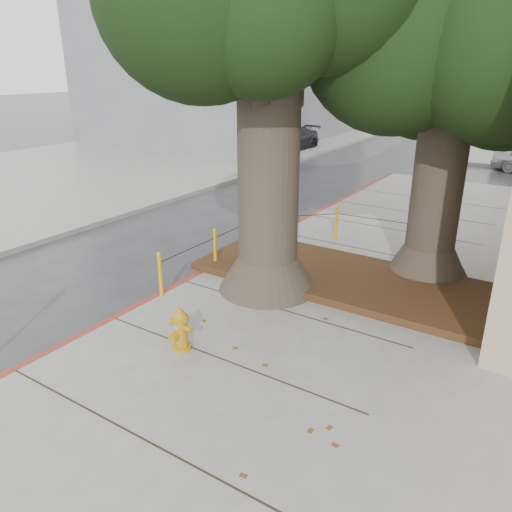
{
  "coord_description": "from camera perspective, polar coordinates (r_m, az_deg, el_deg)",
  "views": [
    {
      "loc": [
        4.73,
        -5.42,
        4.58
      ],
      "look_at": [
        -0.17,
        2.06,
        1.1
      ],
      "focal_mm": 35.0,
      "sensor_mm": 36.0,
      "label": 1
    }
  ],
  "objects": [
    {
      "name": "sidewalk_opposite",
      "position": [
        24.67,
        -17.27,
        9.8
      ],
      "size": [
        14.0,
        60.0,
        0.15
      ],
      "primitive_type": "cube",
      "color": "slate",
      "rests_on": "ground"
    },
    {
      "name": "ground",
      "position": [
        8.53,
        -6.79,
        -11.4
      ],
      "size": [
        140.0,
        140.0,
        0.0
      ],
      "primitive_type": "plane",
      "color": "#28282B",
      "rests_on": "ground"
    },
    {
      "name": "bollard_ring",
      "position": [
        11.94,
        3.29,
        2.08
      ],
      "size": [
        3.79,
        5.39,
        0.95
      ],
      "color": "orange",
      "rests_on": "sidewalk_main"
    },
    {
      "name": "building_far_white",
      "position": [
        54.98,
        10.85,
        23.97
      ],
      "size": [
        12.0,
        18.0,
        15.0
      ],
      "primitive_type": "cube",
      "color": "silver",
      "rests_on": "ground"
    },
    {
      "name": "planter_bed",
      "position": [
        10.97,
        9.99,
        -2.44
      ],
      "size": [
        6.4,
        2.6,
        0.16
      ],
      "primitive_type": "cube",
      "color": "black",
      "rests_on": "sidewalk_main"
    },
    {
      "name": "tree_far",
      "position": [
        10.95,
        24.01,
        21.89
      ],
      "size": [
        4.5,
        3.8,
        7.17
      ],
      "color": "#4C3F33",
      "rests_on": "sidewalk_main"
    },
    {
      "name": "fire_hydrant",
      "position": [
        8.31,
        -8.62,
        -8.19
      ],
      "size": [
        0.4,
        0.36,
        0.77
      ],
      "rotation": [
        0.0,
        0.0,
        -0.05
      ],
      "color": "#BC8213",
      "rests_on": "sidewalk_main"
    },
    {
      "name": "building_far_grey",
      "position": [
        33.81,
        -2.74,
        23.65
      ],
      "size": [
        12.0,
        16.0,
        12.0
      ],
      "primitive_type": "cube",
      "color": "slate",
      "rests_on": "ground"
    },
    {
      "name": "curb_red",
      "position": [
        11.33,
        -6.55,
        -2.32
      ],
      "size": [
        0.14,
        26.0,
        0.16
      ],
      "primitive_type": "cube",
      "color": "maroon",
      "rests_on": "ground"
    },
    {
      "name": "car_dark",
      "position": [
        27.81,
        3.74,
        13.09
      ],
      "size": [
        1.96,
        4.52,
        1.29
      ],
      "primitive_type": "imported",
      "rotation": [
        0.0,
        0.0,
        -0.03
      ],
      "color": "black",
      "rests_on": "ground"
    },
    {
      "name": "tree_near",
      "position": [
        9.52,
        3.88,
        26.09
      ],
      "size": [
        4.5,
        3.8,
        7.68
      ],
      "color": "#4C3F33",
      "rests_on": "sidewalk_main"
    }
  ]
}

